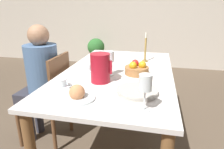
{
  "coord_description": "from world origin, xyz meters",
  "views": [
    {
      "loc": [
        0.32,
        -1.68,
        1.33
      ],
      "look_at": [
        0.0,
        -0.25,
        0.82
      ],
      "focal_mm": 32.0,
      "sensor_mm": 36.0,
      "label": 1
    }
  ],
  "objects_px": {
    "red_pitcher": "(100,68)",
    "candlestick_tall": "(145,51)",
    "person_seated": "(40,75)",
    "teacup_across": "(87,68)",
    "wine_glass_juice": "(145,85)",
    "teacup_near_person": "(61,83)",
    "chair_person_side": "(50,97)",
    "wine_glass_water": "(110,57)",
    "bread_plate": "(77,94)",
    "serving_tray": "(137,91)",
    "fruit_bowl": "(137,69)",
    "potted_plant": "(96,50)"
  },
  "relations": [
    {
      "from": "chair_person_side",
      "to": "red_pitcher",
      "type": "height_order",
      "value": "red_pitcher"
    },
    {
      "from": "wine_glass_juice",
      "to": "candlestick_tall",
      "type": "xyz_separation_m",
      "value": [
        -0.07,
        1.05,
        -0.04
      ]
    },
    {
      "from": "teacup_near_person",
      "to": "serving_tray",
      "type": "relative_size",
      "value": 0.52
    },
    {
      "from": "wine_glass_water",
      "to": "bread_plate",
      "type": "xyz_separation_m",
      "value": [
        -0.1,
        -0.49,
        -0.12
      ]
    },
    {
      "from": "person_seated",
      "to": "teacup_across",
      "type": "height_order",
      "value": "person_seated"
    },
    {
      "from": "candlestick_tall",
      "to": "potted_plant",
      "type": "xyz_separation_m",
      "value": [
        -1.21,
        2.18,
        -0.51
      ]
    },
    {
      "from": "person_seated",
      "to": "potted_plant",
      "type": "xyz_separation_m",
      "value": [
        -0.25,
        2.62,
        -0.32
      ]
    },
    {
      "from": "red_pitcher",
      "to": "candlestick_tall",
      "type": "distance_m",
      "value": 0.73
    },
    {
      "from": "teacup_near_person",
      "to": "candlestick_tall",
      "type": "height_order",
      "value": "candlestick_tall"
    },
    {
      "from": "person_seated",
      "to": "candlestick_tall",
      "type": "xyz_separation_m",
      "value": [
        0.96,
        0.45,
        0.19
      ]
    },
    {
      "from": "wine_glass_juice",
      "to": "fruit_bowl",
      "type": "bearing_deg",
      "value": 99.74
    },
    {
      "from": "wine_glass_juice",
      "to": "potted_plant",
      "type": "bearing_deg",
      "value": 111.57
    },
    {
      "from": "wine_glass_juice",
      "to": "bread_plate",
      "type": "height_order",
      "value": "wine_glass_juice"
    },
    {
      "from": "chair_person_side",
      "to": "red_pitcher",
      "type": "bearing_deg",
      "value": -110.55
    },
    {
      "from": "chair_person_side",
      "to": "bread_plate",
      "type": "bearing_deg",
      "value": -136.12
    },
    {
      "from": "person_seated",
      "to": "candlestick_tall",
      "type": "relative_size",
      "value": 3.93
    },
    {
      "from": "teacup_near_person",
      "to": "teacup_across",
      "type": "xyz_separation_m",
      "value": [
        0.06,
        0.4,
        0.0
      ]
    },
    {
      "from": "red_pitcher",
      "to": "potted_plant",
      "type": "xyz_separation_m",
      "value": [
        -0.92,
        2.85,
        -0.51
      ]
    },
    {
      "from": "chair_person_side",
      "to": "person_seated",
      "type": "relative_size",
      "value": 0.77
    },
    {
      "from": "person_seated",
      "to": "teacup_across",
      "type": "xyz_separation_m",
      "value": [
        0.48,
        0.02,
        0.1
      ]
    },
    {
      "from": "person_seated",
      "to": "bread_plate",
      "type": "bearing_deg",
      "value": -132.12
    },
    {
      "from": "red_pitcher",
      "to": "wine_glass_water",
      "type": "height_order",
      "value": "red_pitcher"
    },
    {
      "from": "teacup_near_person",
      "to": "serving_tray",
      "type": "xyz_separation_m",
      "value": [
        0.55,
        -0.0,
        -0.01
      ]
    },
    {
      "from": "wine_glass_juice",
      "to": "serving_tray",
      "type": "height_order",
      "value": "wine_glass_juice"
    },
    {
      "from": "wine_glass_juice",
      "to": "potted_plant",
      "type": "relative_size",
      "value": 0.33
    },
    {
      "from": "bread_plate",
      "to": "fruit_bowl",
      "type": "bearing_deg",
      "value": 61.11
    },
    {
      "from": "wine_glass_juice",
      "to": "wine_glass_water",
      "type": "bearing_deg",
      "value": 120.43
    },
    {
      "from": "person_seated",
      "to": "red_pitcher",
      "type": "distance_m",
      "value": 0.73
    },
    {
      "from": "serving_tray",
      "to": "chair_person_side",
      "type": "bearing_deg",
      "value": 156.77
    },
    {
      "from": "chair_person_side",
      "to": "candlestick_tall",
      "type": "bearing_deg",
      "value": -62.54
    },
    {
      "from": "wine_glass_juice",
      "to": "teacup_near_person",
      "type": "relative_size",
      "value": 1.49
    },
    {
      "from": "teacup_near_person",
      "to": "potted_plant",
      "type": "relative_size",
      "value": 0.22
    },
    {
      "from": "red_pitcher",
      "to": "fruit_bowl",
      "type": "bearing_deg",
      "value": 43.97
    },
    {
      "from": "serving_tray",
      "to": "bread_plate",
      "type": "distance_m",
      "value": 0.39
    },
    {
      "from": "person_seated",
      "to": "potted_plant",
      "type": "relative_size",
      "value": 1.81
    },
    {
      "from": "chair_person_side",
      "to": "potted_plant",
      "type": "height_order",
      "value": "chair_person_side"
    },
    {
      "from": "bread_plate",
      "to": "chair_person_side",
      "type": "bearing_deg",
      "value": 133.88
    },
    {
      "from": "fruit_bowl",
      "to": "red_pitcher",
      "type": "bearing_deg",
      "value": -136.03
    },
    {
      "from": "chair_person_side",
      "to": "person_seated",
      "type": "bearing_deg",
      "value": 84.39
    },
    {
      "from": "wine_glass_water",
      "to": "chair_person_side",
      "type": "bearing_deg",
      "value": 175.75
    },
    {
      "from": "chair_person_side",
      "to": "teacup_near_person",
      "type": "height_order",
      "value": "chair_person_side"
    },
    {
      "from": "chair_person_side",
      "to": "serving_tray",
      "type": "distance_m",
      "value": 1.01
    },
    {
      "from": "teacup_near_person",
      "to": "chair_person_side",
      "type": "bearing_deg",
      "value": 131.27
    },
    {
      "from": "red_pitcher",
      "to": "potted_plant",
      "type": "relative_size",
      "value": 0.34
    },
    {
      "from": "candlestick_tall",
      "to": "teacup_across",
      "type": "bearing_deg",
      "value": -138.67
    },
    {
      "from": "person_seated",
      "to": "potted_plant",
      "type": "bearing_deg",
      "value": 5.42
    },
    {
      "from": "serving_tray",
      "to": "person_seated",
      "type": "bearing_deg",
      "value": 158.23
    },
    {
      "from": "red_pitcher",
      "to": "wine_glass_juice",
      "type": "height_order",
      "value": "red_pitcher"
    },
    {
      "from": "red_pitcher",
      "to": "candlestick_tall",
      "type": "bearing_deg",
      "value": 66.37
    },
    {
      "from": "wine_glass_juice",
      "to": "red_pitcher",
      "type": "bearing_deg",
      "value": 133.33
    }
  ]
}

